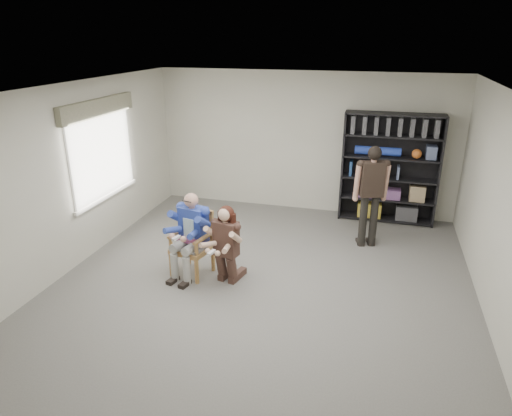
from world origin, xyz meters
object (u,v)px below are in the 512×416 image
(armchair, at_px, (192,244))
(kneeling_woman, at_px, (225,246))
(bookshelf, at_px, (390,169))
(standing_man, at_px, (370,198))
(seated_man, at_px, (191,235))

(armchair, height_order, kneeling_woman, kneeling_woman)
(kneeling_woman, xyz_separation_m, bookshelf, (2.23, 3.13, 0.45))
(armchair, xyz_separation_m, standing_man, (2.52, 1.73, 0.38))
(armchair, height_order, standing_man, standing_man)
(armchair, bearing_deg, bookshelf, 59.31)
(bookshelf, xyz_separation_m, standing_man, (-0.29, -1.28, -0.17))
(bookshelf, bearing_deg, standing_man, -102.89)
(seated_man, xyz_separation_m, kneeling_woman, (0.58, -0.12, -0.06))
(seated_man, height_order, standing_man, standing_man)
(armchair, relative_size, standing_man, 0.57)
(armchair, relative_size, seated_man, 0.77)
(seated_man, bearing_deg, kneeling_woman, 0.69)
(seated_man, distance_m, kneeling_woman, 0.59)
(armchair, distance_m, seated_man, 0.15)
(armchair, xyz_separation_m, seated_man, (0.00, 0.00, 0.15))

